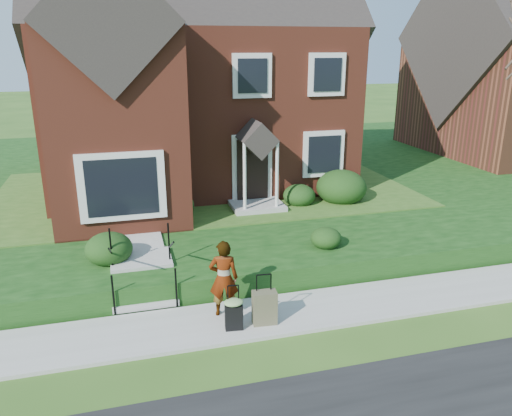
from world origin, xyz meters
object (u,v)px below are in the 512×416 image
object	(u,v)px
woman	(224,278)
suitcase_black	(234,312)
front_steps	(143,274)
suitcase_olive	(265,307)

from	to	relation	value
woman	suitcase_black	bearing A→B (deg)	108.73
front_steps	suitcase_olive	xyz separation A→B (m)	(2.29, -2.15, -0.04)
woman	front_steps	bearing A→B (deg)	-32.71
suitcase_black	suitcase_olive	bearing A→B (deg)	10.78
front_steps	woman	xyz separation A→B (m)	(1.57, -1.58, 0.43)
front_steps	woman	distance (m)	2.27
front_steps	suitcase_black	size ratio (longest dim) A/B	2.15
suitcase_black	suitcase_olive	world-z (taller)	suitcase_olive
front_steps	suitcase_black	xyz separation A→B (m)	(1.64, -2.19, -0.03)
front_steps	woman	world-z (taller)	woman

